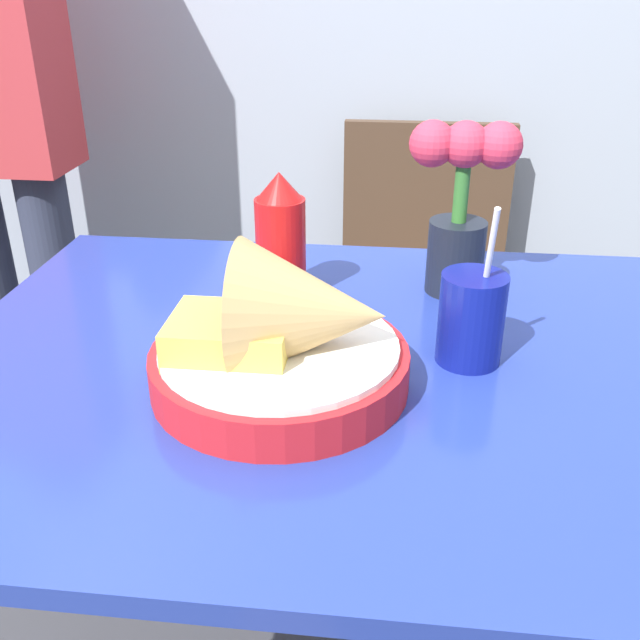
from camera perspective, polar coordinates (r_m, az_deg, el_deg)
dining_table at (r=0.93m, az=2.61°, el=-9.19°), size 1.03×0.77×0.75m
chair_far_window at (r=1.74m, az=8.19°, el=3.67°), size 0.40×0.40×0.85m
food_basket at (r=0.78m, az=-2.38°, el=-1.63°), size 0.29×0.29×0.17m
ketchup_bottle at (r=1.00m, az=-3.17°, el=6.53°), size 0.07×0.07×0.18m
drink_cup at (r=0.86m, az=11.99°, el=-0.09°), size 0.08×0.08×0.20m
flower_vase at (r=1.02m, az=11.18°, el=9.33°), size 0.15×0.08×0.25m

